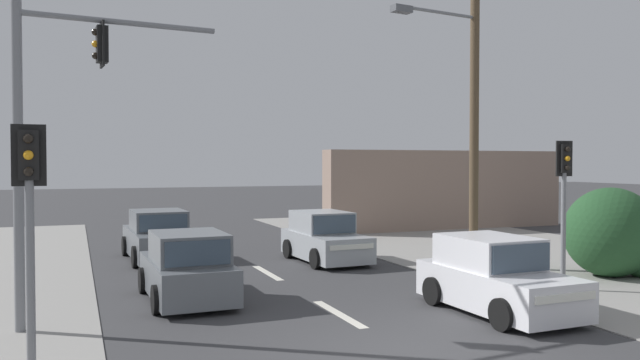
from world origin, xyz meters
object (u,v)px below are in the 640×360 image
object	(u,v)px
hatchback_receding_far	(495,278)
hatchback_crossing_left	(187,269)
sedan_oncoming_mid	(158,237)
pedestal_signal_left_kerb	(29,208)
pedestal_signal_right_kerb	(564,189)
hatchback_kerbside_parked	(324,239)
utility_pole_midground_right	(471,82)
traffic_signal_mast	(51,119)

from	to	relation	value
hatchback_receding_far	hatchback_crossing_left	bearing A→B (deg)	149.18
sedan_oncoming_mid	hatchback_crossing_left	bearing A→B (deg)	-91.15
pedestal_signal_left_kerb	pedestal_signal_right_kerb	bearing A→B (deg)	11.46
hatchback_kerbside_parked	hatchback_receding_far	bearing A→B (deg)	-83.93
hatchback_crossing_left	hatchback_kerbside_parked	size ratio (longest dim) A/B	0.99
hatchback_crossing_left	sedan_oncoming_mid	distance (m)	6.18
pedestal_signal_right_kerb	hatchback_crossing_left	xyz separation A→B (m)	(-8.51, 2.16, -1.71)
hatchback_receding_far	utility_pole_midground_right	bearing A→B (deg)	60.41
hatchback_crossing_left	sedan_oncoming_mid	world-z (taller)	sedan_oncoming_mid
utility_pole_midground_right	traffic_signal_mast	bearing A→B (deg)	-166.07
utility_pole_midground_right	traffic_signal_mast	world-z (taller)	utility_pole_midground_right
traffic_signal_mast	pedestal_signal_left_kerb	xyz separation A→B (m)	(-0.18, -3.00, -1.42)
traffic_signal_mast	hatchback_crossing_left	world-z (taller)	traffic_signal_mast
traffic_signal_mast	hatchback_receding_far	size ratio (longest dim) A/B	1.63
pedestal_signal_right_kerb	sedan_oncoming_mid	bearing A→B (deg)	135.18
traffic_signal_mast	pedestal_signal_right_kerb	world-z (taller)	traffic_signal_mast
pedestal_signal_left_kerb	hatchback_crossing_left	distance (m)	5.57
pedestal_signal_right_kerb	hatchback_crossing_left	bearing A→B (deg)	165.76
hatchback_kerbside_parked	pedestal_signal_left_kerb	bearing A→B (deg)	-132.34
hatchback_crossing_left	hatchback_receding_far	bearing A→B (deg)	-30.82
pedestal_signal_right_kerb	sedan_oncoming_mid	xyz separation A→B (m)	(-8.39, 8.34, -1.71)
utility_pole_midground_right	hatchback_crossing_left	size ratio (longest dim) A/B	2.72
utility_pole_midground_right	pedestal_signal_right_kerb	bearing A→B (deg)	-85.86
hatchback_kerbside_parked	sedan_oncoming_mid	world-z (taller)	sedan_oncoming_mid
utility_pole_midground_right	sedan_oncoming_mid	world-z (taller)	utility_pole_midground_right
utility_pole_midground_right	hatchback_kerbside_parked	bearing A→B (deg)	141.03
traffic_signal_mast	hatchback_receding_far	bearing A→B (deg)	-12.86
hatchback_crossing_left	hatchback_receding_far	size ratio (longest dim) A/B	1.00
hatchback_crossing_left	hatchback_receding_far	xyz separation A→B (m)	(5.64, -3.37, 0.00)
pedestal_signal_right_kerb	hatchback_receding_far	world-z (taller)	pedestal_signal_right_kerb
utility_pole_midground_right	pedestal_signal_left_kerb	distance (m)	12.84
traffic_signal_mast	hatchback_kerbside_parked	distance (m)	9.82
traffic_signal_mast	sedan_oncoming_mid	xyz separation A→B (m)	(2.80, 7.64, -3.13)
traffic_signal_mast	hatchback_crossing_left	bearing A→B (deg)	28.71
utility_pole_midground_right	traffic_signal_mast	distance (m)	11.38
pedestal_signal_right_kerb	hatchback_crossing_left	world-z (taller)	pedestal_signal_right_kerb
sedan_oncoming_mid	hatchback_kerbside_parked	bearing A→B (deg)	-24.65
pedestal_signal_right_kerb	hatchback_kerbside_parked	xyz separation A→B (m)	(-3.65, 6.16, -1.71)
utility_pole_midground_right	hatchback_kerbside_parked	world-z (taller)	utility_pole_midground_right
hatchback_crossing_left	traffic_signal_mast	bearing A→B (deg)	-151.29
traffic_signal_mast	sedan_oncoming_mid	size ratio (longest dim) A/B	1.40
traffic_signal_mast	pedestal_signal_left_kerb	size ratio (longest dim) A/B	1.69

